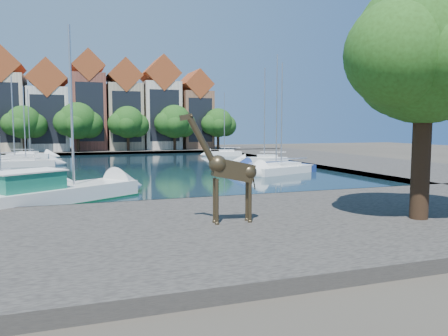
{
  "coord_description": "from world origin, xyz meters",
  "views": [
    {
      "loc": [
        -7.12,
        -24.28,
        4.62
      ],
      "look_at": [
        0.7,
        -2.0,
        2.36
      ],
      "focal_mm": 35.0,
      "sensor_mm": 36.0,
      "label": 1
    }
  ],
  "objects_px": {
    "plane_tree": "(428,56)",
    "giraffe_statue": "(228,170)",
    "sailboat_right_a": "(281,168)",
    "motorsailer": "(51,191)",
    "sailboat_left_a": "(1,181)"
  },
  "relations": [
    {
      "from": "sailboat_left_a",
      "to": "sailboat_right_a",
      "type": "height_order",
      "value": "sailboat_left_a"
    },
    {
      "from": "plane_tree",
      "to": "giraffe_statue",
      "type": "xyz_separation_m",
      "value": [
        -8.49,
        2.05,
        -4.89
      ]
    },
    {
      "from": "plane_tree",
      "to": "giraffe_statue",
      "type": "bearing_deg",
      "value": 166.44
    },
    {
      "from": "plane_tree",
      "to": "motorsailer",
      "type": "distance_m",
      "value": 20.92
    },
    {
      "from": "giraffe_statue",
      "to": "sailboat_left_a",
      "type": "bearing_deg",
      "value": 122.26
    },
    {
      "from": "plane_tree",
      "to": "giraffe_statue",
      "type": "relative_size",
      "value": 2.29
    },
    {
      "from": "giraffe_statue",
      "to": "sailboat_right_a",
      "type": "xyz_separation_m",
      "value": [
        12.87,
        20.46,
        -2.15
      ]
    },
    {
      "from": "plane_tree",
      "to": "motorsailer",
      "type": "relative_size",
      "value": 1.01
    },
    {
      "from": "giraffe_statue",
      "to": "motorsailer",
      "type": "distance_m",
      "value": 12.38
    },
    {
      "from": "sailboat_left_a",
      "to": "motorsailer",
      "type": "bearing_deg",
      "value": -64.75
    },
    {
      "from": "giraffe_statue",
      "to": "sailboat_right_a",
      "type": "distance_m",
      "value": 24.27
    },
    {
      "from": "giraffe_statue",
      "to": "sailboat_right_a",
      "type": "bearing_deg",
      "value": 57.82
    },
    {
      "from": "plane_tree",
      "to": "giraffe_statue",
      "type": "height_order",
      "value": "plane_tree"
    },
    {
      "from": "plane_tree",
      "to": "sailboat_right_a",
      "type": "height_order",
      "value": "plane_tree"
    },
    {
      "from": "giraffe_statue",
      "to": "motorsailer",
      "type": "height_order",
      "value": "motorsailer"
    }
  ]
}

